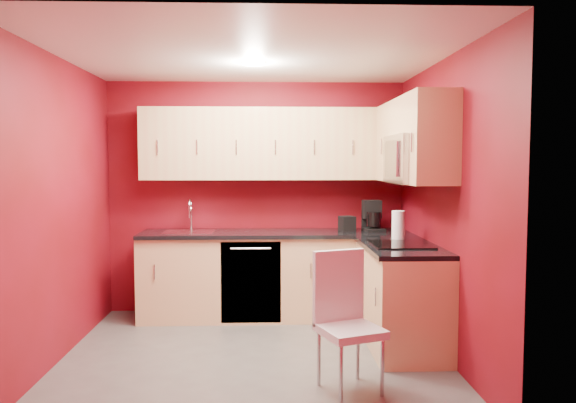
{
  "coord_description": "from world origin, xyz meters",
  "views": [
    {
      "loc": [
        0.11,
        -4.63,
        1.63
      ],
      "look_at": [
        0.31,
        0.55,
        1.27
      ],
      "focal_mm": 35.0,
      "sensor_mm": 36.0,
      "label": 1
    }
  ],
  "objects": [
    {
      "name": "microwave",
      "position": [
        1.39,
        0.2,
        1.66
      ],
      "size": [
        0.42,
        0.76,
        0.42
      ],
      "color": "silver",
      "rests_on": "upper_cabinets_right"
    },
    {
      "name": "paper_towel",
      "position": [
        1.33,
        0.49,
        1.05
      ],
      "size": [
        0.19,
        0.19,
        0.27
      ],
      "primitive_type": null,
      "rotation": [
        0.0,
        0.0,
        0.28
      ],
      "color": "white",
      "rests_on": "countertop_right"
    },
    {
      "name": "coffee_maker",
      "position": [
        1.23,
        1.19,
        1.07
      ],
      "size": [
        0.23,
        0.28,
        0.32
      ],
      "primitive_type": null,
      "rotation": [
        0.0,
        0.0,
        0.14
      ],
      "color": "black",
      "rests_on": "countertop_back"
    },
    {
      "name": "upper_cabinets_back",
      "position": [
        0.2,
        1.32,
        1.83
      ],
      "size": [
        2.8,
        0.35,
        0.75
      ],
      "primitive_type": "cube",
      "color": "tan",
      "rests_on": "wall_back"
    },
    {
      "name": "dining_chair",
      "position": [
        0.7,
        -0.74,
        0.5
      ],
      "size": [
        0.52,
        0.53,
        0.99
      ],
      "primitive_type": null,
      "rotation": [
        0.0,
        0.0,
        0.35
      ],
      "color": "silver",
      "rests_on": "floor"
    },
    {
      "name": "base_cabinets_back",
      "position": [
        0.2,
        1.2,
        0.43
      ],
      "size": [
        2.8,
        0.6,
        0.87
      ],
      "primitive_type": "cube",
      "color": "#D9B57C",
      "rests_on": "floor"
    },
    {
      "name": "dishwasher_front",
      "position": [
        -0.05,
        0.91,
        0.43
      ],
      "size": [
        0.6,
        0.02,
        0.82
      ],
      "primitive_type": "cube",
      "color": "black",
      "rests_on": "base_cabinets_back"
    },
    {
      "name": "downlight",
      "position": [
        0.0,
        0.3,
        2.48
      ],
      "size": [
        0.2,
        0.2,
        0.01
      ],
      "primitive_type": "cylinder",
      "color": "white",
      "rests_on": "ceiling"
    },
    {
      "name": "wall_left",
      "position": [
        -1.6,
        0.0,
        1.25
      ],
      "size": [
        0.0,
        3.0,
        3.0
      ],
      "primitive_type": "plane",
      "rotation": [
        1.57,
        0.0,
        1.57
      ],
      "color": "maroon",
      "rests_on": "floor"
    },
    {
      "name": "countertop_right",
      "position": [
        1.29,
        0.23,
        0.89
      ],
      "size": [
        0.63,
        1.27,
        0.04
      ],
      "primitive_type": "cube",
      "color": "black",
      "rests_on": "base_cabinets_right"
    },
    {
      "name": "wall_front",
      "position": [
        0.0,
        -1.5,
        1.25
      ],
      "size": [
        3.2,
        0.0,
        3.2
      ],
      "primitive_type": "plane",
      "rotation": [
        -1.57,
        0.0,
        0.0
      ],
      "color": "maroon",
      "rests_on": "floor"
    },
    {
      "name": "wall_back",
      "position": [
        0.0,
        1.5,
        1.25
      ],
      "size": [
        3.2,
        0.0,
        3.2
      ],
      "primitive_type": "plane",
      "rotation": [
        1.57,
        0.0,
        0.0
      ],
      "color": "maroon",
      "rests_on": "floor"
    },
    {
      "name": "napkin_holder",
      "position": [
        0.95,
        1.19,
        0.99
      ],
      "size": [
        0.18,
        0.18,
        0.16
      ],
      "primitive_type": null,
      "rotation": [
        0.0,
        0.0,
        0.27
      ],
      "color": "black",
      "rests_on": "countertop_back"
    },
    {
      "name": "ceiling",
      "position": [
        0.0,
        0.0,
        2.5
      ],
      "size": [
        3.2,
        3.2,
        0.0
      ],
      "primitive_type": "plane",
      "rotation": [
        3.14,
        0.0,
        0.0
      ],
      "color": "white",
      "rests_on": "wall_back"
    },
    {
      "name": "sink",
      "position": [
        -0.7,
        1.2,
        0.94
      ],
      "size": [
        0.52,
        0.42,
        0.35
      ],
      "color": "silver",
      "rests_on": "countertop_back"
    },
    {
      "name": "wall_right",
      "position": [
        1.6,
        0.0,
        1.25
      ],
      "size": [
        0.0,
        3.0,
        3.0
      ],
      "primitive_type": "plane",
      "rotation": [
        1.57,
        0.0,
        -1.57
      ],
      "color": "maroon",
      "rests_on": "floor"
    },
    {
      "name": "upper_cabinets_right",
      "position": [
        1.42,
        0.44,
        1.89
      ],
      "size": [
        0.35,
        1.55,
        0.75
      ],
      "color": "tan",
      "rests_on": "wall_right"
    },
    {
      "name": "base_cabinets_right",
      "position": [
        1.3,
        0.25,
        0.43
      ],
      "size": [
        0.6,
        1.3,
        0.87
      ],
      "primitive_type": "cube",
      "color": "#D9B57C",
      "rests_on": "floor"
    },
    {
      "name": "cooktop",
      "position": [
        1.28,
        0.2,
        0.92
      ],
      "size": [
        0.5,
        0.55,
        0.01
      ],
      "primitive_type": "cube",
      "color": "black",
      "rests_on": "countertop_right"
    },
    {
      "name": "countertop_back",
      "position": [
        0.2,
        1.19,
        0.89
      ],
      "size": [
        2.8,
        0.63,
        0.04
      ],
      "primitive_type": "cube",
      "color": "black",
      "rests_on": "base_cabinets_back"
    },
    {
      "name": "floor",
      "position": [
        0.0,
        0.0,
        0.0
      ],
      "size": [
        3.2,
        3.2,
        0.0
      ],
      "primitive_type": "plane",
      "color": "#53504D",
      "rests_on": "ground"
    }
  ]
}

